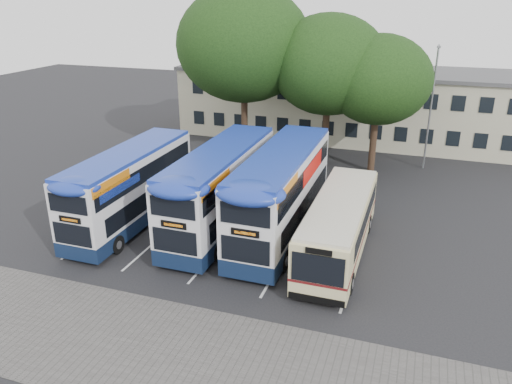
{
  "coord_description": "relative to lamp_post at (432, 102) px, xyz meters",
  "views": [
    {
      "loc": [
        5.54,
        -18.07,
        12.44
      ],
      "look_at": [
        -2.32,
        5.0,
        2.65
      ],
      "focal_mm": 35.0,
      "sensor_mm": 36.0,
      "label": 1
    }
  ],
  "objects": [
    {
      "name": "tree_mid",
      "position": [
        -7.27,
        -1.83,
        2.52
      ],
      "size": [
        8.42,
        8.42,
        11.2
      ],
      "color": "black",
      "rests_on": "ground"
    },
    {
      "name": "tree_left",
      "position": [
        -13.65,
        -2.1,
        3.76
      ],
      "size": [
        10.0,
        10.0,
        13.11
      ],
      "color": "black",
      "rests_on": "ground"
    },
    {
      "name": "bay_lines",
      "position": [
        -9.75,
        -14.97,
        -5.08
      ],
      "size": [
        14.12,
        11.0,
        0.01
      ],
      "color": "silver",
      "rests_on": "ground"
    },
    {
      "name": "ground",
      "position": [
        -6.0,
        -19.97,
        -5.08
      ],
      "size": [
        120.0,
        120.0,
        0.0
      ],
      "primitive_type": "plane",
      "color": "black",
      "rests_on": "ground"
    },
    {
      "name": "lamp_post",
      "position": [
        0.0,
        0.0,
        0.0
      ],
      "size": [
        0.25,
        1.05,
        9.06
      ],
      "color": "gray",
      "rests_on": "ground"
    },
    {
      "name": "paving_strip",
      "position": [
        -8.0,
        -24.97,
        -5.08
      ],
      "size": [
        40.0,
        6.0,
        0.01
      ],
      "primitive_type": "cube",
      "color": "#595654",
      "rests_on": "ground"
    },
    {
      "name": "tree_right",
      "position": [
        -3.69,
        -2.01,
        1.68
      ],
      "size": [
        7.38,
        7.38,
        9.91
      ],
      "color": "black",
      "rests_on": "ground"
    },
    {
      "name": "bus_dd_right",
      "position": [
        -7.15,
        -14.13,
        -2.47
      ],
      "size": [
        2.76,
        11.38,
        4.74
      ],
      "color": "#101E3B",
      "rests_on": "ground"
    },
    {
      "name": "depot_building",
      "position": [
        -6.0,
        7.02,
        -1.93
      ],
      "size": [
        32.4,
        8.4,
        6.2
      ],
      "color": "beige",
      "rests_on": "ground"
    },
    {
      "name": "bus_dd_mid",
      "position": [
        -10.54,
        -14.43,
        -2.54
      ],
      "size": [
        2.69,
        11.08,
        4.62
      ],
      "color": "#101E3B",
      "rests_on": "ground"
    },
    {
      "name": "bus_dd_left",
      "position": [
        -15.58,
        -15.53,
        -2.69
      ],
      "size": [
        2.53,
        10.42,
        4.34
      ],
      "color": "#101E3B",
      "rests_on": "ground"
    },
    {
      "name": "bus_single",
      "position": [
        -3.78,
        -15.33,
        -3.38
      ],
      "size": [
        2.57,
        10.09,
        3.01
      ],
      "color": "beige",
      "rests_on": "ground"
    }
  ]
}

